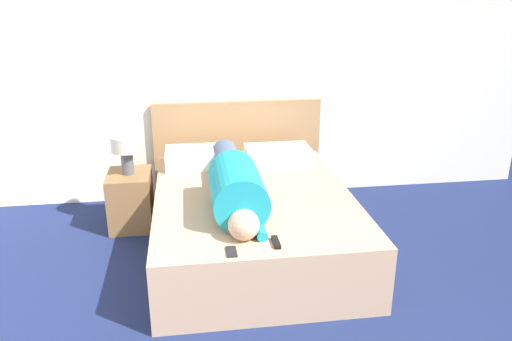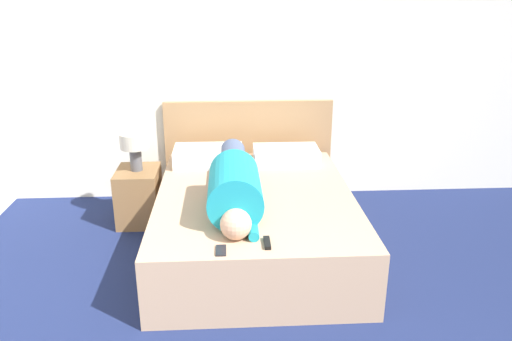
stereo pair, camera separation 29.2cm
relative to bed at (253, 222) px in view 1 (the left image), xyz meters
name	(u,v)px [view 1 (the left image)]	position (x,y,z in m)	size (l,w,h in m)	color
wall_back	(240,68)	(0.04, 1.21, 1.06)	(6.02, 0.06, 2.60)	silver
bed	(253,222)	(0.00, 0.00, 0.00)	(1.54, 2.03, 0.49)	tan
headboard	(238,150)	(0.00, 1.14, 0.25)	(1.66, 0.04, 0.99)	#A37A51
nightstand	(131,200)	(-1.02, 0.59, 0.00)	(0.37, 0.46, 0.50)	brown
table_lamp	(126,148)	(-1.02, 0.59, 0.49)	(0.25, 0.25, 0.34)	#4C4C51
person_lying	(235,184)	(-0.16, -0.17, 0.41)	(0.38, 1.62, 0.38)	tan
pillow_near_headboard	(201,157)	(-0.39, 0.72, 0.32)	(0.63, 0.37, 0.16)	white
pillow_second	(278,155)	(0.33, 0.72, 0.32)	(0.59, 0.37, 0.14)	white
tv_remote	(276,242)	(0.03, -0.84, 0.26)	(0.04, 0.15, 0.02)	black
cell_phone	(231,252)	(-0.26, -0.91, 0.25)	(0.06, 0.13, 0.01)	black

